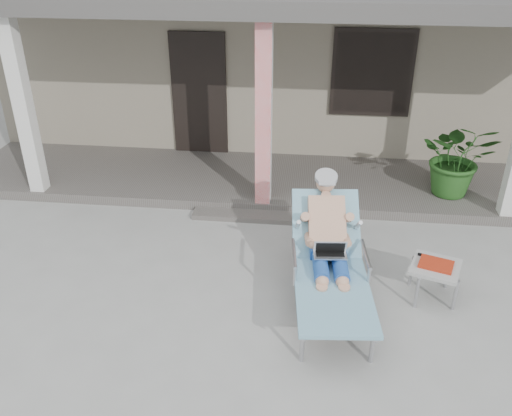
# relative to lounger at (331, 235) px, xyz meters

# --- Properties ---
(ground) EXTENTS (60.00, 60.00, 0.00)m
(ground) POSITION_rel_lounger_xyz_m (-0.94, -0.09, -0.84)
(ground) COLOR #9E9E99
(ground) RESTS_ON ground
(house) EXTENTS (10.40, 5.40, 3.30)m
(house) POSITION_rel_lounger_xyz_m (-0.94, 6.40, 0.83)
(house) COLOR gray
(house) RESTS_ON ground
(porch_deck) EXTENTS (10.00, 2.00, 0.15)m
(porch_deck) POSITION_rel_lounger_xyz_m (-0.94, 2.91, -0.76)
(porch_deck) COLOR #605B56
(porch_deck) RESTS_ON ground
(porch_overhang) EXTENTS (10.00, 2.30, 2.85)m
(porch_overhang) POSITION_rel_lounger_xyz_m (-0.94, 2.85, 1.95)
(porch_overhang) COLOR silver
(porch_overhang) RESTS_ON porch_deck
(porch_step) EXTENTS (2.00, 0.30, 0.07)m
(porch_step) POSITION_rel_lounger_xyz_m (-0.94, 1.76, -0.80)
(porch_step) COLOR #605B56
(porch_step) RESTS_ON ground
(lounger) EXTENTS (0.97, 2.14, 1.36)m
(lounger) POSITION_rel_lounger_xyz_m (0.00, 0.00, 0.00)
(lounger) COLOR #B7B7BC
(lounger) RESTS_ON ground
(side_table) EXTENTS (0.66, 0.66, 0.47)m
(side_table) POSITION_rel_lounger_xyz_m (1.20, 0.14, -0.44)
(side_table) COLOR #A6A6A1
(side_table) RESTS_ON ground
(potted_palm) EXTENTS (1.19, 1.07, 1.18)m
(potted_palm) POSITION_rel_lounger_xyz_m (1.91, 2.62, -0.10)
(potted_palm) COLOR #26591E
(potted_palm) RESTS_ON porch_deck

